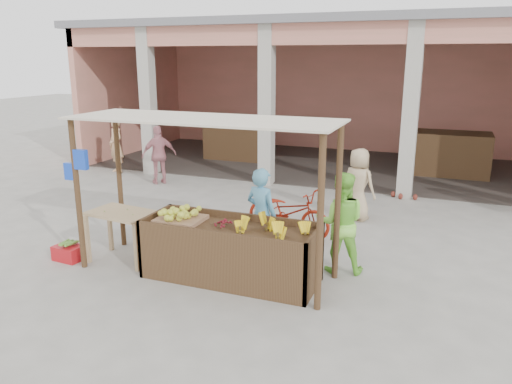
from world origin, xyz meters
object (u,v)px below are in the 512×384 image
at_px(red_crate, 69,253).
at_px(motorcycle, 288,211).
at_px(vendor_blue, 262,213).
at_px(side_table, 121,220).
at_px(vendor_green, 340,220).
at_px(fruit_stall, 231,254).

height_order(red_crate, motorcycle, motorcycle).
bearing_deg(vendor_blue, side_table, 37.67).
distance_m(vendor_green, motorcycle, 1.81).
height_order(red_crate, vendor_green, vendor_green).
height_order(fruit_stall, side_table, side_table).
height_order(vendor_blue, motorcycle, vendor_blue).
relative_size(fruit_stall, side_table, 2.36).
xyz_separation_m(fruit_stall, motorcycle, (0.21, 2.15, 0.06)).
bearing_deg(vendor_green, red_crate, 2.49).
xyz_separation_m(side_table, vendor_blue, (2.13, 0.77, 0.14)).
relative_size(side_table, vendor_blue, 0.66).
xyz_separation_m(red_crate, motorcycle, (2.99, 2.45, 0.34)).
bearing_deg(vendor_green, side_table, 1.13).
height_order(side_table, motorcycle, motorcycle).
distance_m(side_table, motorcycle, 3.03).
bearing_deg(side_table, vendor_blue, 26.83).
bearing_deg(side_table, motorcycle, 51.72).
distance_m(red_crate, motorcycle, 3.88).
distance_m(fruit_stall, vendor_green, 1.74).
relative_size(fruit_stall, vendor_blue, 1.56).
bearing_deg(fruit_stall, motorcycle, 84.29).
distance_m(side_table, red_crate, 1.07).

